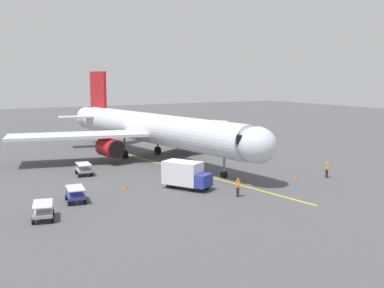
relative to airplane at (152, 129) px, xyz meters
name	(u,v)px	position (x,y,z in m)	size (l,w,h in m)	color
ground_plane	(153,159)	(-0.11, -0.23, -4.00)	(220.00, 220.00, 0.00)	#4C4C4F
apron_lead_in_line	(175,168)	(-0.04, 6.28, -4.00)	(0.24, 40.00, 0.01)	yellow
airplane	(152,129)	(0.00, 0.00, 0.00)	(34.44, 40.28, 11.50)	silver
ground_crew_marshaller	(327,170)	(-11.58, 18.96, -3.12)	(0.43, 0.47, 1.71)	#23232D
ground_crew_wing_walker	(238,187)	(1.12, 20.50, -3.12)	(0.47, 0.41, 1.71)	#23232D
box_truck_near_nose	(186,175)	(3.71, 15.68, -2.62)	(3.98, 4.96, 2.62)	#2D3899
baggage_cart_portside	(43,211)	(17.55, 18.50, -3.35)	(2.04, 2.85, 1.27)	#9E9EA3
baggage_cart_starboard_side	(84,169)	(10.52, 4.86, -3.35)	(1.79, 2.73, 1.27)	#9E9EA3
baggage_cart_rear_apron	(76,194)	(14.15, 14.95, -3.35)	(1.86, 2.77, 1.27)	#2D3899
safety_cone_nose_left	(125,186)	(8.84, 12.95, -3.73)	(0.32, 0.32, 0.55)	#F2590F
safety_cone_nose_right	(77,201)	(14.24, 15.60, -3.73)	(0.32, 0.32, 0.55)	#F2590F
safety_cone_wing_port	(296,176)	(-8.35, 17.79, -3.73)	(0.32, 0.32, 0.55)	#F2590F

